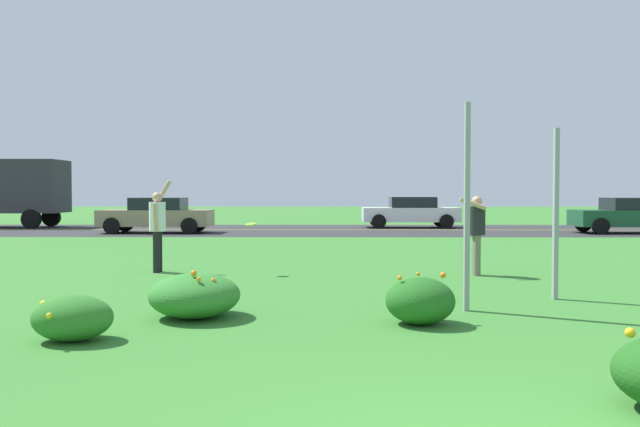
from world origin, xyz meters
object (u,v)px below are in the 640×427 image
object	(u,v)px
frisbee_lime	(251,224)
car_dark_green_leftmost	(630,215)
car_tan_center_right	(157,215)
car_white_center_left	(411,212)
sign_post_near_path	(467,207)
sign_post_by_roadside	(556,214)
person_catcher_dark_shirt	(476,228)
person_thrower_white_shirt	(158,224)

from	to	relation	value
frisbee_lime	car_dark_green_leftmost	bearing A→B (deg)	44.39
car_tan_center_right	car_white_center_left	bearing A→B (deg)	20.66
sign_post_near_path	car_white_center_left	bearing A→B (deg)	84.84
sign_post_by_roadside	frisbee_lime	distance (m)	5.99
person_catcher_dark_shirt	sign_post_near_path	bearing A→B (deg)	-104.59
frisbee_lime	person_thrower_white_shirt	bearing A→B (deg)	170.75
car_white_center_left	car_tan_center_right	world-z (taller)	same
person_thrower_white_shirt	sign_post_near_path	bearing A→B (deg)	-38.66
person_thrower_white_shirt	car_dark_green_leftmost	bearing A→B (deg)	39.91
sign_post_by_roadside	person_thrower_white_shirt	xyz separation A→B (m)	(-7.12, 3.39, -0.33)
frisbee_lime	car_tan_center_right	size ratio (longest dim) A/B	0.05
sign_post_by_roadside	person_catcher_dark_shirt	bearing A→B (deg)	100.79
car_dark_green_leftmost	car_white_center_left	bearing A→B (deg)	153.91
person_thrower_white_shirt	car_white_center_left	world-z (taller)	person_thrower_white_shirt
person_thrower_white_shirt	person_catcher_dark_shirt	world-z (taller)	person_thrower_white_shirt
sign_post_near_path	sign_post_by_roadside	size ratio (longest dim) A/B	1.10
car_white_center_left	sign_post_by_roadside	bearing A→B (deg)	-91.02
sign_post_near_path	person_thrower_white_shirt	bearing A→B (deg)	141.34
sign_post_near_path	frisbee_lime	xyz separation A→B (m)	(-3.53, 4.09, -0.45)
sign_post_near_path	car_dark_green_leftmost	distance (m)	20.60
person_catcher_dark_shirt	car_white_center_left	bearing A→B (deg)	87.00
person_thrower_white_shirt	car_tan_center_right	xyz separation A→B (m)	(-3.47, 13.34, -0.27)
sign_post_near_path	car_white_center_left	size ratio (longest dim) A/B	0.65
person_catcher_dark_shirt	frisbee_lime	world-z (taller)	person_catcher_dark_shirt
sign_post_near_path	car_dark_green_leftmost	xyz separation A→B (m)	(10.42, 17.75, -0.73)
car_dark_green_leftmost	car_white_center_left	size ratio (longest dim) A/B	1.00
person_catcher_dark_shirt	person_thrower_white_shirt	bearing A→B (deg)	176.27
car_white_center_left	car_tan_center_right	bearing A→B (deg)	-159.34
car_tan_center_right	person_catcher_dark_shirt	bearing A→B (deg)	-53.92
sign_post_by_roadside	car_dark_green_leftmost	world-z (taller)	sign_post_by_roadside
sign_post_near_path	car_dark_green_leftmost	world-z (taller)	sign_post_near_path
car_dark_green_leftmost	sign_post_by_roadside	bearing A→B (deg)	-117.80
sign_post_by_roadside	car_white_center_left	xyz separation A→B (m)	(0.37, 20.86, -0.60)
frisbee_lime	car_white_center_left	bearing A→B (deg)	72.80
sign_post_near_path	person_catcher_dark_shirt	distance (m)	4.15
frisbee_lime	car_dark_green_leftmost	size ratio (longest dim) A/B	0.05
frisbee_lime	sign_post_near_path	bearing A→B (deg)	-49.22
car_tan_center_right	sign_post_near_path	bearing A→B (deg)	-63.15
sign_post_by_roadside	car_tan_center_right	size ratio (longest dim) A/B	0.60
car_tan_center_right	frisbee_lime	bearing A→B (deg)	-68.22
frisbee_lime	car_tan_center_right	xyz separation A→B (m)	(-5.46, 13.66, -0.28)
car_white_center_left	sign_post_near_path	bearing A→B (deg)	-95.16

